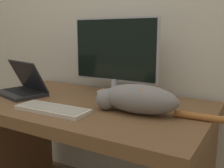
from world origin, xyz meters
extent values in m
cube|color=beige|center=(0.00, 0.86, 1.30)|extent=(6.40, 0.06, 2.60)
cube|color=brown|center=(0.00, 0.40, 0.70)|extent=(1.38, 0.80, 0.06)
cube|color=brown|center=(-0.65, 0.40, 0.33)|extent=(0.04, 0.73, 0.67)
cylinder|color=#B2B2B7|center=(0.05, 0.65, 0.74)|extent=(0.22, 0.22, 0.02)
cylinder|color=#B2B2B7|center=(0.05, 0.65, 0.79)|extent=(0.04, 0.04, 0.08)
cube|color=#B2B2B7|center=(0.05, 0.65, 1.01)|extent=(0.58, 0.02, 0.39)
cube|color=black|center=(0.05, 0.64, 1.01)|extent=(0.55, 0.01, 0.37)
cube|color=#232326|center=(-0.47, 0.34, 0.74)|extent=(0.38, 0.29, 0.02)
cube|color=black|center=(-0.46, 0.35, 0.75)|extent=(0.30, 0.18, 0.00)
cube|color=#232326|center=(-0.45, 0.39, 0.85)|extent=(0.35, 0.18, 0.20)
cube|color=black|center=(-0.45, 0.39, 0.84)|extent=(0.32, 0.16, 0.17)
cube|color=beige|center=(-0.04, 0.17, 0.74)|extent=(0.40, 0.15, 0.02)
cube|color=#ABA393|center=(-0.04, 0.17, 0.75)|extent=(0.36, 0.12, 0.00)
ellipsoid|color=gray|center=(0.35, 0.36, 0.80)|extent=(0.40, 0.18, 0.14)
ellipsoid|color=#AD662D|center=(0.37, 0.36, 0.84)|extent=(0.18, 0.13, 0.06)
sphere|color=gray|center=(0.18, 0.33, 0.78)|extent=(0.11, 0.11, 0.11)
cone|color=#AD662D|center=(0.16, 0.33, 0.83)|extent=(0.03, 0.03, 0.03)
cone|color=#AD662D|center=(0.20, 0.34, 0.83)|extent=(0.03, 0.03, 0.03)
cylinder|color=#AD662D|center=(0.62, 0.40, 0.74)|extent=(0.22, 0.04, 0.03)
camera|label=1|loc=(0.86, -0.77, 1.12)|focal=42.00mm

